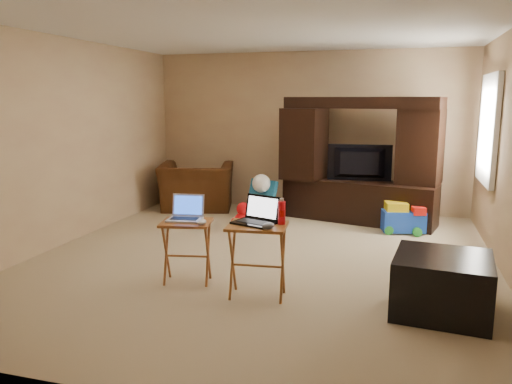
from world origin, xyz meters
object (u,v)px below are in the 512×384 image
(ottoman, at_px, (442,284))
(water_bottle, at_px, (282,213))
(child_rocker, at_px, (259,200))
(tray_table_right, at_px, (257,261))
(recliner, at_px, (197,186))
(mouse_right, at_px, (268,226))
(mouse_left, at_px, (202,222))
(laptop_right, at_px, (254,211))
(television, at_px, (359,163))
(laptop_left, at_px, (184,208))
(plush_toy, at_px, (243,216))
(tray_table_left, at_px, (187,252))
(push_toy, at_px, (403,217))
(entertainment_center, at_px, (360,160))

(ottoman, height_order, water_bottle, water_bottle)
(child_rocker, bearing_deg, tray_table_right, -54.12)
(recliner, distance_m, mouse_right, 4.00)
(recliner, xyz_separation_m, tray_table_right, (1.97, -3.27, -0.04))
(ottoman, xyz_separation_m, tray_table_right, (-1.57, -0.11, 0.09))
(mouse_left, bearing_deg, laptop_right, -7.93)
(television, bearing_deg, ottoman, 102.78)
(laptop_right, bearing_deg, child_rocker, 123.13)
(tray_table_right, height_order, laptop_left, laptop_left)
(recliner, bearing_deg, tray_table_right, 105.05)
(ottoman, bearing_deg, water_bottle, -178.81)
(plush_toy, height_order, mouse_right, mouse_right)
(television, distance_m, water_bottle, 3.06)
(ottoman, distance_m, laptop_left, 2.41)
(laptop_right, bearing_deg, television, 96.04)
(television, xyz_separation_m, ottoman, (0.95, -3.00, -0.62))
(ottoman, distance_m, laptop_right, 1.70)
(child_rocker, distance_m, laptop_right, 2.93)
(tray_table_left, height_order, mouse_right, mouse_right)
(plush_toy, bearing_deg, water_bottle, -64.00)
(television, xyz_separation_m, push_toy, (0.64, -0.44, -0.65))
(child_rocker, bearing_deg, water_bottle, -49.89)
(entertainment_center, height_order, recliner, entertainment_center)
(ottoman, height_order, tray_table_right, tray_table_right)
(laptop_left, relative_size, laptop_right, 0.91)
(mouse_left, bearing_deg, mouse_right, -17.02)
(television, distance_m, recliner, 2.64)
(tray_table_left, bearing_deg, ottoman, -12.78)
(tray_table_right, xyz_separation_m, water_bottle, (0.20, 0.08, 0.44))
(tray_table_right, bearing_deg, plush_toy, 104.94)
(child_rocker, height_order, tray_table_left, tray_table_left)
(push_toy, relative_size, mouse_left, 4.50)
(tray_table_left, relative_size, tray_table_right, 0.91)
(plush_toy, relative_size, tray_table_right, 0.58)
(tray_table_left, relative_size, water_bottle, 2.95)
(laptop_left, bearing_deg, ottoman, -8.98)
(television, xyz_separation_m, tray_table_left, (-1.38, -2.95, -0.55))
(plush_toy, distance_m, tray_table_left, 2.05)
(recliner, distance_m, laptop_right, 3.80)
(tray_table_left, xyz_separation_m, laptop_left, (-0.03, 0.03, 0.43))
(push_toy, distance_m, laptop_right, 3.01)
(tray_table_left, bearing_deg, recliner, 99.82)
(tray_table_left, height_order, mouse_left, mouse_left)
(laptop_left, bearing_deg, laptop_right, -19.98)
(television, relative_size, tray_table_right, 1.36)
(television, xyz_separation_m, laptop_right, (-0.66, -3.09, -0.07))
(plush_toy, relative_size, laptop_left, 1.22)
(entertainment_center, relative_size, plush_toy, 5.65)
(plush_toy, bearing_deg, tray_table_left, -87.75)
(push_toy, bearing_deg, child_rocker, 163.26)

